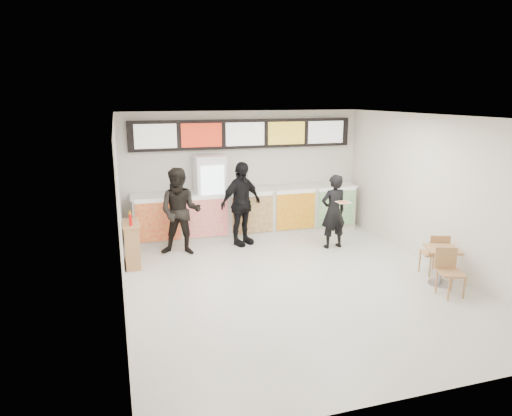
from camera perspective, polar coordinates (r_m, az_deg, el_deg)
name	(u,v)px	position (r m, az deg, el deg)	size (l,w,h in m)	color
floor	(294,282)	(8.57, 4.82, -9.17)	(7.00, 7.00, 0.00)	beige
ceiling	(298,117)	(7.90, 5.27, 11.29)	(7.00, 7.00, 0.00)	white
wall_back	(244,172)	(11.37, -1.53, 4.50)	(6.00, 6.00, 0.00)	silver
wall_left	(120,215)	(7.55, -16.63, -0.89)	(7.00, 7.00, 0.00)	silver
wall_right	(439,193)	(9.62, 21.89, 1.78)	(7.00, 7.00, 0.00)	silver
service_counter	(248,212)	(11.17, -0.95, -0.52)	(5.56, 0.77, 1.14)	silver
menu_board	(245,134)	(11.17, -1.44, 9.25)	(5.50, 0.14, 0.70)	black
drinks_fridge	(210,197)	(10.88, -5.72, 1.33)	(0.70, 0.67, 2.00)	white
mirror_panel	(118,175)	(9.90, -16.83, 3.98)	(0.01, 2.00, 1.50)	#B2B7BF
customer_main	(333,212)	(10.31, 9.66, -0.44)	(0.61, 0.40, 1.67)	black
customer_left	(180,212)	(9.84, -9.43, -0.47)	(0.92, 0.71, 1.88)	black
customer_mid	(241,204)	(10.35, -1.88, 0.53)	(1.13, 0.47, 1.92)	black
pizza_slice	(344,202)	(9.84, 10.89, 0.76)	(0.36, 0.36, 0.02)	beige
cafe_table	(442,259)	(8.92, 22.21, -5.96)	(0.85, 1.45, 0.82)	tan
condiment_ledge	(132,244)	(9.53, -15.24, -4.32)	(0.32, 0.79, 1.06)	tan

